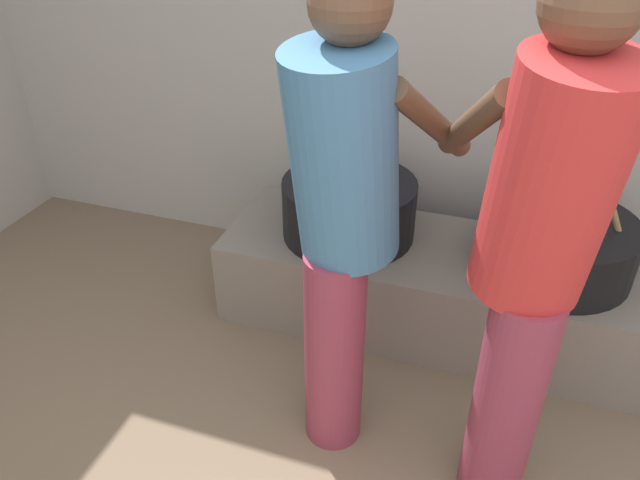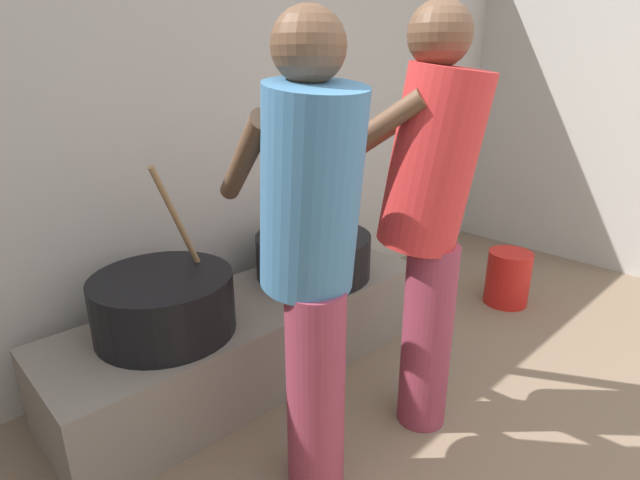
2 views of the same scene
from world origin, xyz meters
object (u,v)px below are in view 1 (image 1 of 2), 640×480
(cooking_pot_secondary, at_px, (556,244))
(cooking_pot_main, at_px, (349,208))
(cook_in_blue_shirt, at_px, (343,211))
(cook_in_red_shirt, at_px, (538,244))

(cooking_pot_secondary, bearing_deg, cooking_pot_main, -179.60)
(cook_in_blue_shirt, bearing_deg, cook_in_red_shirt, -6.53)
(cooking_pot_secondary, xyz_separation_m, cook_in_blue_shirt, (-0.66, -0.70, 0.41))
(cooking_pot_main, relative_size, cook_in_blue_shirt, 0.44)
(cook_in_red_shirt, bearing_deg, cooking_pot_main, 133.34)
(cook_in_red_shirt, relative_size, cook_in_blue_shirt, 1.03)
(cooking_pot_secondary, bearing_deg, cook_in_blue_shirt, -133.47)
(cook_in_red_shirt, bearing_deg, cook_in_blue_shirt, 173.47)
(cooking_pot_main, distance_m, cook_in_red_shirt, 1.13)
(cooking_pot_secondary, relative_size, cook_in_red_shirt, 0.41)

